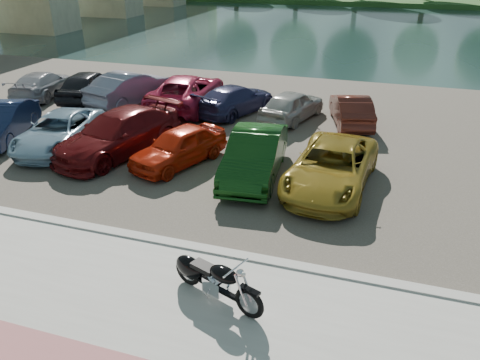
# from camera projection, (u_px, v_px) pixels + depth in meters

# --- Properties ---
(ground) EXTENTS (200.00, 200.00, 0.00)m
(ground) POSITION_uv_depth(u_px,v_px,m) (206.00, 314.00, 9.46)
(ground) COLOR #595447
(ground) RESTS_ON ground
(promenade) EXTENTS (60.00, 6.00, 0.10)m
(promenade) POSITION_uv_depth(u_px,v_px,m) (186.00, 348.00, 8.58)
(promenade) COLOR #9F9E96
(promenade) RESTS_ON ground
(kerb) EXTENTS (60.00, 0.30, 0.14)m
(kerb) POSITION_uv_depth(u_px,v_px,m) (236.00, 256.00, 11.14)
(kerb) COLOR #9F9E96
(kerb) RESTS_ON ground
(parking_lot) EXTENTS (60.00, 18.00, 0.04)m
(parking_lot) POSITION_uv_depth(u_px,v_px,m) (306.00, 132.00, 18.85)
(parking_lot) COLOR #454137
(parking_lot) RESTS_ON ground
(river) EXTENTS (120.00, 40.00, 0.00)m
(river) POSITION_uv_depth(u_px,v_px,m) (363.00, 30.00, 43.65)
(river) COLOR #1A2F2F
(river) RESTS_ON ground
(motorcycle) EXTENTS (2.24, 1.08, 1.05)m
(motorcycle) POSITION_uv_depth(u_px,v_px,m) (209.00, 277.00, 9.63)
(motorcycle) COLOR black
(motorcycle) RESTS_ON promenade
(car_1) EXTENTS (2.70, 4.34, 1.35)m
(car_1) POSITION_uv_depth(u_px,v_px,m) (3.00, 122.00, 17.88)
(car_1) COLOR #131E3D
(car_1) RESTS_ON parking_lot
(car_2) EXTENTS (2.77, 4.75, 1.24)m
(car_2) POSITION_uv_depth(u_px,v_px,m) (59.00, 131.00, 17.13)
(car_2) COLOR #7B9CB3
(car_2) RESTS_ON parking_lot
(car_3) EXTENTS (3.42, 5.53, 1.49)m
(car_3) POSITION_uv_depth(u_px,v_px,m) (118.00, 133.00, 16.56)
(car_3) COLOR #520B0D
(car_3) RESTS_ON parking_lot
(car_4) EXTENTS (2.70, 4.00, 1.27)m
(car_4) POSITION_uv_depth(u_px,v_px,m) (179.00, 146.00, 15.78)
(car_4) COLOR #B6230C
(car_4) RESTS_ON parking_lot
(car_5) EXTENTS (1.98, 4.60, 1.47)m
(car_5) POSITION_uv_depth(u_px,v_px,m) (255.00, 155.00, 14.85)
(car_5) COLOR #0F3810
(car_5) RESTS_ON parking_lot
(car_6) EXTENTS (2.66, 5.08, 1.36)m
(car_6) POSITION_uv_depth(u_px,v_px,m) (331.00, 167.00, 14.16)
(car_6) COLOR olive
(car_6) RESTS_ON parking_lot
(car_7) EXTENTS (2.49, 4.53, 1.24)m
(car_7) POSITION_uv_depth(u_px,v_px,m) (43.00, 84.00, 23.17)
(car_7) COLOR #97969F
(car_7) RESTS_ON parking_lot
(car_8) EXTENTS (2.23, 4.42, 1.44)m
(car_8) POSITION_uv_depth(u_px,v_px,m) (89.00, 85.00, 22.66)
(car_8) COLOR black
(car_8) RESTS_ON parking_lot
(car_9) EXTENTS (2.75, 4.87, 1.52)m
(car_9) POSITION_uv_depth(u_px,v_px,m) (131.00, 88.00, 22.05)
(car_9) COLOR slate
(car_9) RESTS_ON parking_lot
(car_10) EXTENTS (2.98, 5.63, 1.51)m
(car_10) POSITION_uv_depth(u_px,v_px,m) (187.00, 91.00, 21.53)
(car_10) COLOR #9F1A3B
(car_10) RESTS_ON parking_lot
(car_11) EXTENTS (3.15, 4.69, 1.26)m
(car_11) POSITION_uv_depth(u_px,v_px,m) (235.00, 99.00, 20.78)
(car_11) COLOR #27274C
(car_11) RESTS_ON parking_lot
(car_12) EXTENTS (2.51, 4.05, 1.29)m
(car_12) POSITION_uv_depth(u_px,v_px,m) (292.00, 105.00, 19.95)
(car_12) COLOR #A1A19D
(car_12) RESTS_ON parking_lot
(car_13) EXTENTS (2.29, 4.05, 1.26)m
(car_13) POSITION_uv_depth(u_px,v_px,m) (351.00, 110.00, 19.43)
(car_13) COLOR #521E15
(car_13) RESTS_ON parking_lot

